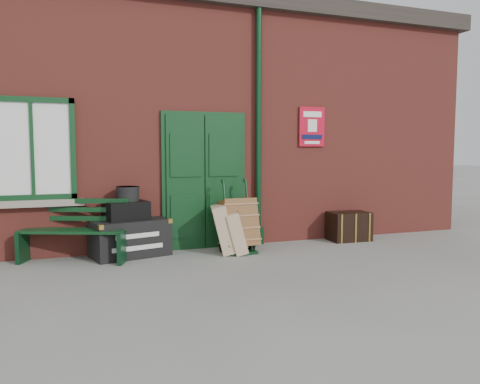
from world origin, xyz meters
name	(u,v)px	position (x,y,z in m)	size (l,w,h in m)	color
ground	(253,266)	(0.00, 0.00, 0.00)	(80.00, 80.00, 0.00)	gray
station_building	(191,125)	(0.00, 3.49, 2.16)	(10.30, 4.30, 4.36)	brown
bench	(75,229)	(-2.34, 1.21, 0.48)	(1.59, 1.02, 0.95)	#0E3518
houdini_trunk	(130,238)	(-1.55, 1.25, 0.28)	(1.14, 0.62, 0.57)	black
strongbox	(126,211)	(-1.60, 1.25, 0.71)	(0.62, 0.45, 0.28)	black
hatbox	(128,194)	(-1.57, 1.25, 0.96)	(0.34, 0.34, 0.23)	black
suitcase_back	(223,229)	(-0.14, 0.95, 0.39)	(0.22, 0.54, 0.75)	tan
suitcase_front	(236,233)	(0.04, 0.85, 0.34)	(0.19, 0.48, 0.65)	tan
porter_trolley	(238,225)	(0.12, 0.97, 0.44)	(0.58, 0.62, 1.14)	black
dark_trunk	(349,226)	(2.33, 1.20, 0.26)	(0.72, 0.47, 0.52)	black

